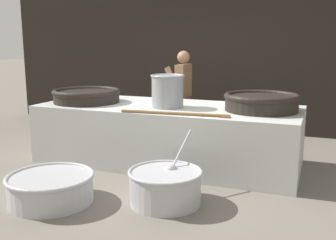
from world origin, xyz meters
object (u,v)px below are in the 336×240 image
at_px(cook, 183,93).
at_px(prep_bowl_vegetables, 165,185).
at_px(giant_wok_near, 87,95).
at_px(prep_bowl_meat, 51,187).
at_px(stock_pot, 168,91).
at_px(giant_wok_far, 261,101).

distance_m(cook, prep_bowl_vegetables, 2.97).
bearing_deg(giant_wok_near, prep_bowl_vegetables, -35.71).
bearing_deg(cook, prep_bowl_meat, 82.46).
bearing_deg(cook, stock_pot, 101.01).
relative_size(giant_wok_near, giant_wok_far, 1.03).
height_order(cook, prep_bowl_vegetables, cook).
relative_size(giant_wok_far, cook, 0.62).
distance_m(stock_pot, cook, 1.49).
relative_size(prep_bowl_vegetables, prep_bowl_meat, 1.10).
bearing_deg(giant_wok_far, stock_pot, -171.13).
distance_m(giant_wok_near, cook, 1.81).
xyz_separation_m(prep_bowl_vegetables, prep_bowl_meat, (-1.22, -0.44, -0.03)).
height_order(giant_wok_near, prep_bowl_vegetables, giant_wok_near).
bearing_deg(prep_bowl_meat, giant_wok_near, 109.80).
height_order(cook, prep_bowl_meat, cook).
distance_m(stock_pot, prep_bowl_meat, 2.13).
height_order(giant_wok_near, cook, cook).
bearing_deg(prep_bowl_vegetables, stock_pot, 110.47).
relative_size(stock_pot, prep_bowl_vegetables, 0.45).
xyz_separation_m(giant_wok_far, cook, (-1.57, 1.24, -0.10)).
bearing_deg(prep_bowl_vegetables, prep_bowl_meat, -159.98).
relative_size(giant_wok_far, prep_bowl_vegetables, 0.94).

